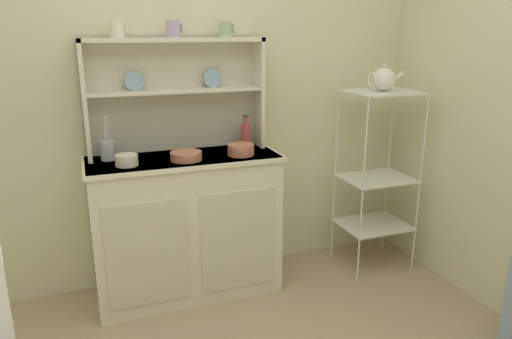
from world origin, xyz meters
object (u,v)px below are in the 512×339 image
Objects in this scene: hutch_shelf_unit at (175,86)px; cup_cream_0 at (117,29)px; bowl_mixing_large at (127,160)px; utensil_jar at (108,150)px; porcelain_teapot at (384,79)px; hutch_cabinet at (187,224)px; jam_bottle at (246,135)px; bakers_rack at (377,165)px.

hutch_shelf_unit is 11.17× the size of cup_cream_0.
cup_cream_0 is 0.70m from bowl_mixing_large.
cup_cream_0 is at bearing 22.80° from utensil_jar.
utensil_jar is at bearing 174.42° from porcelain_teapot.
hutch_cabinet is at bearing -22.11° from cup_cream_0.
hutch_shelf_unit reaches higher than bowl_mixing_large.
porcelain_teapot is at bearing -3.85° from hutch_cabinet.
hutch_shelf_unit is 8.52× the size of bowl_mixing_large.
bowl_mixing_large is 0.75m from jam_bottle.
hutch_cabinet is at bearing -168.02° from jam_bottle.
hutch_shelf_unit is 1.39m from bakers_rack.
bakers_rack is 1.68m from utensil_jar.
utensil_jar reaches higher than bowl_mixing_large.
utensil_jar is at bearing -168.10° from hutch_shelf_unit.
hutch_shelf_unit reaches higher than porcelain_teapot.
bakers_rack is at bearing -7.56° from cup_cream_0.
porcelain_teapot is (1.58, -0.01, 0.37)m from bowl_mixing_large.
bakers_rack is (1.26, -0.08, 0.27)m from hutch_cabinet.
bakers_rack is at bearing -11.17° from hutch_shelf_unit.
jam_bottle is 0.86× the size of porcelain_teapot.
jam_bottle is (-0.85, 0.17, 0.23)m from bakers_rack.
bakers_rack is 12.91× the size of cup_cream_0.
bakers_rack is at bearing 0.00° from porcelain_teapot.
jam_bottle is at bearing 0.59° from utensil_jar.
cup_cream_0 is at bearing 84.13° from bowl_mixing_large.
jam_bottle is at bearing 168.62° from porcelain_teapot.
hutch_shelf_unit reaches higher than bakers_rack.
cup_cream_0 is at bearing -172.19° from hutch_shelf_unit.
bakers_rack is at bearing -3.84° from hutch_cabinet.
bakers_rack reaches higher than bowl_mixing_large.
cup_cream_0 is 0.65m from utensil_jar.
porcelain_teapot reaches higher than bakers_rack.
bakers_rack is at bearing -11.36° from jam_bottle.
porcelain_teapot reaches higher than jam_bottle.
bakers_rack is 5.05× the size of porcelain_teapot.
hutch_cabinet is 0.82m from hutch_shelf_unit.
porcelain_teapot reaches higher than hutch_cabinet.
hutch_shelf_unit is 4.11× the size of utensil_jar.
jam_bottle is 0.81× the size of utensil_jar.
porcelain_teapot is (1.25, -0.25, 0.02)m from hutch_shelf_unit.
hutch_cabinet is at bearing -90.00° from hutch_shelf_unit.
hutch_shelf_unit is 0.87× the size of bakers_rack.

